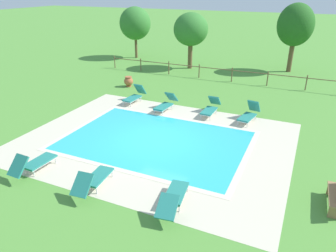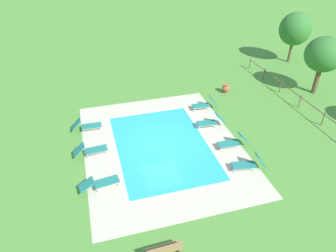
{
  "view_description": "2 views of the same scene",
  "coord_description": "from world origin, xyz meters",
  "views": [
    {
      "loc": [
        6.01,
        -11.75,
        6.59
      ],
      "look_at": [
        0.42,
        0.5,
        0.6
      ],
      "focal_mm": 34.0,
      "sensor_mm": 36.0,
      "label": 1
    },
    {
      "loc": [
        15.07,
        -3.9,
        11.77
      ],
      "look_at": [
        -0.71,
        0.59,
        0.91
      ],
      "focal_mm": 33.32,
      "sensor_mm": 36.0,
      "label": 2
    }
  ],
  "objects": [
    {
      "name": "swimming_pool_water",
      "position": [
        0.0,
        0.0,
        0.01
      ],
      "size": [
        8.09,
        5.55,
        0.01
      ],
      "primitive_type": "cube",
      "color": "#2DB7C6",
      "rests_on": "ground"
    },
    {
      "name": "tree_far_west",
      "position": [
        -9.94,
        15.65,
        3.24
      ],
      "size": [
        2.95,
        2.95,
        4.78
      ],
      "color": "brown",
      "rests_on": "ground"
    },
    {
      "name": "sun_lounger_south_mid",
      "position": [
        -0.26,
        -4.28,
        0.38
      ],
      "size": [
        0.77,
        2.01,
        0.88
      ],
      "color": "#237A70",
      "rests_on": "ground"
    },
    {
      "name": "sun_lounger_north_mid",
      "position": [
        2.68,
        -4.02,
        0.35
      ],
      "size": [
        0.88,
        2.13,
        0.73
      ],
      "color": "#237A70",
      "rests_on": "ground"
    },
    {
      "name": "tree_west_mid",
      "position": [
        -3.57,
        13.76,
        3.21
      ],
      "size": [
        2.86,
        2.86,
        4.59
      ],
      "color": "brown",
      "rests_on": "ground"
    },
    {
      "name": "sun_lounger_south_far",
      "position": [
        -1.2,
        3.73,
        0.39
      ],
      "size": [
        0.77,
        1.96,
        0.94
      ],
      "color": "#237A70",
      "rests_on": "ground"
    },
    {
      "name": "sun_lounger_north_end",
      "position": [
        -3.01,
        -4.34,
        0.39
      ],
      "size": [
        0.66,
        1.93,
        0.94
      ],
      "color": "#237A70",
      "rests_on": "ground"
    },
    {
      "name": "terracotta_urn_near_fence",
      "position": [
        -5.54,
        6.85,
        0.39
      ],
      "size": [
        0.63,
        0.63,
        0.72
      ],
      "color": "#A85B38",
      "rests_on": "ground"
    },
    {
      "name": "sun_lounger_north_far",
      "position": [
        3.45,
        4.08,
        0.4
      ],
      "size": [
        0.9,
        1.9,
        1.01
      ],
      "color": "#237A70",
      "rests_on": "ground"
    },
    {
      "name": "ground_plane",
      "position": [
        0.0,
        0.0,
        0.0
      ],
      "size": [
        160.0,
        160.0,
        0.0
      ],
      "primitive_type": "plane",
      "color": "#518E38"
    },
    {
      "name": "sun_lounger_north_near_steps",
      "position": [
        -3.52,
        4.21,
        0.4
      ],
      "size": [
        0.72,
        1.87,
        1.01
      ],
      "color": "#237A70",
      "rests_on": "ground"
    },
    {
      "name": "sun_lounger_south_near_corner",
      "position": [
        1.33,
        4.15,
        0.39
      ],
      "size": [
        0.63,
        1.93,
        0.93
      ],
      "color": "#237A70",
      "rests_on": "ground"
    },
    {
      "name": "tree_centre",
      "position": [
        4.32,
        16.05,
        3.7
      ],
      "size": [
        2.82,
        2.82,
        5.38
      ],
      "color": "brown",
      "rests_on": "ground"
    },
    {
      "name": "pool_deck_paving",
      "position": [
        0.0,
        0.0,
        0.0
      ],
      "size": [
        12.05,
        9.5,
        0.01
      ],
      "primitive_type": "cube",
      "color": "beige",
      "rests_on": "ground"
    },
    {
      "name": "pool_coping_rim",
      "position": [
        0.0,
        0.0,
        0.01
      ],
      "size": [
        8.57,
        6.03,
        0.01
      ],
      "color": "beige",
      "rests_on": "ground"
    },
    {
      "name": "perimeter_fence",
      "position": [
        0.76,
        11.12,
        0.67
      ],
      "size": [
        20.57,
        0.08,
        1.05
      ],
      "color": "brown",
      "rests_on": "ground"
    }
  ]
}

